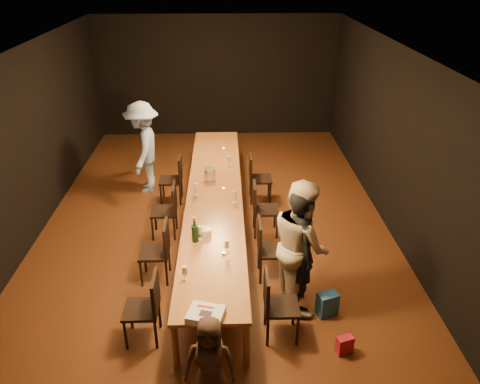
{
  "coord_description": "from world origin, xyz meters",
  "views": [
    {
      "loc": [
        0.2,
        -6.8,
        4.28
      ],
      "look_at": [
        0.41,
        -0.4,
        1.0
      ],
      "focal_mm": 35.0,
      "sensor_mm": 36.0,
      "label": 1
    }
  ],
  "objects_px": {
    "chair_right_3": "(260,178)",
    "woman_birthday": "(301,250)",
    "table": "(214,197)",
    "chair_left_0": "(141,309)",
    "ice_bucket": "(210,175)",
    "chair_left_1": "(154,252)",
    "chair_left_3": "(171,180)",
    "chair_right_2": "(266,209)",
    "woman_tan": "(300,244)",
    "chair_right_0": "(282,306)",
    "plate_stack": "(205,232)",
    "chair_left_2": "(164,211)",
    "champagne_bottle": "(195,229)",
    "birthday_cake": "(206,315)",
    "child": "(210,362)",
    "chair_right_1": "(272,250)",
    "man_blue": "(143,148)"
  },
  "relations": [
    {
      "from": "chair_right_3",
      "to": "woman_birthday",
      "type": "height_order",
      "value": "woman_birthday"
    },
    {
      "from": "table",
      "to": "chair_right_3",
      "type": "relative_size",
      "value": 6.45
    },
    {
      "from": "chair_right_3",
      "to": "woman_birthday",
      "type": "distance_m",
      "value": 3.06
    },
    {
      "from": "chair_left_0",
      "to": "ice_bucket",
      "type": "distance_m",
      "value": 3.07
    },
    {
      "from": "chair_left_1",
      "to": "chair_left_3",
      "type": "relative_size",
      "value": 1.0
    },
    {
      "from": "chair_right_2",
      "to": "chair_right_3",
      "type": "height_order",
      "value": "same"
    },
    {
      "from": "table",
      "to": "woman_tan",
      "type": "bearing_deg",
      "value": -56.59
    },
    {
      "from": "chair_right_0",
      "to": "plate_stack",
      "type": "relative_size",
      "value": 5.06
    },
    {
      "from": "plate_stack",
      "to": "chair_left_0",
      "type": "bearing_deg",
      "value": -121.87
    },
    {
      "from": "chair_left_1",
      "to": "chair_left_3",
      "type": "distance_m",
      "value": 2.4
    },
    {
      "from": "chair_left_2",
      "to": "champagne_bottle",
      "type": "distance_m",
      "value": 1.58
    },
    {
      "from": "chair_right_0",
      "to": "chair_left_3",
      "type": "bearing_deg",
      "value": -154.72
    },
    {
      "from": "table",
      "to": "chair_left_3",
      "type": "height_order",
      "value": "chair_left_3"
    },
    {
      "from": "chair_right_3",
      "to": "woman_tan",
      "type": "distance_m",
      "value": 2.99
    },
    {
      "from": "chair_left_0",
      "to": "birthday_cake",
      "type": "bearing_deg",
      "value": -121.82
    },
    {
      "from": "child",
      "to": "woman_tan",
      "type": "bearing_deg",
      "value": 59.72
    },
    {
      "from": "chair_right_0",
      "to": "woman_tan",
      "type": "height_order",
      "value": "woman_tan"
    },
    {
      "from": "chair_left_2",
      "to": "birthday_cake",
      "type": "bearing_deg",
      "value": -164.47
    },
    {
      "from": "table",
      "to": "chair_left_3",
      "type": "relative_size",
      "value": 6.45
    },
    {
      "from": "chair_right_0",
      "to": "chair_right_1",
      "type": "height_order",
      "value": "same"
    },
    {
      "from": "chair_left_0",
      "to": "plate_stack",
      "type": "distance_m",
      "value": 1.43
    },
    {
      "from": "champagne_bottle",
      "to": "ice_bucket",
      "type": "height_order",
      "value": "champagne_bottle"
    },
    {
      "from": "chair_left_3",
      "to": "woman_tan",
      "type": "bearing_deg",
      "value": -145.8
    },
    {
      "from": "chair_left_0",
      "to": "chair_left_1",
      "type": "xyz_separation_m",
      "value": [
        0.0,
        1.2,
        0.0
      ]
    },
    {
      "from": "chair_left_0",
      "to": "man_blue",
      "type": "bearing_deg",
      "value": 7.61
    },
    {
      "from": "chair_right_3",
      "to": "chair_left_1",
      "type": "height_order",
      "value": "same"
    },
    {
      "from": "chair_right_0",
      "to": "chair_left_2",
      "type": "bearing_deg",
      "value": -144.69
    },
    {
      "from": "woman_tan",
      "to": "ice_bucket",
      "type": "distance_m",
      "value": 2.6
    },
    {
      "from": "birthday_cake",
      "to": "man_blue",
      "type": "bearing_deg",
      "value": 121.04
    },
    {
      "from": "chair_left_3",
      "to": "birthday_cake",
      "type": "relative_size",
      "value": 2.09
    },
    {
      "from": "chair_right_3",
      "to": "plate_stack",
      "type": "bearing_deg",
      "value": -21.75
    },
    {
      "from": "chair_right_0",
      "to": "chair_right_3",
      "type": "xyz_separation_m",
      "value": [
        0.0,
        3.6,
        0.0
      ]
    },
    {
      "from": "man_blue",
      "to": "ice_bucket",
      "type": "bearing_deg",
      "value": 48.29
    },
    {
      "from": "chair_right_2",
      "to": "chair_right_3",
      "type": "relative_size",
      "value": 1.0
    },
    {
      "from": "birthday_cake",
      "to": "ice_bucket",
      "type": "distance_m",
      "value": 3.45
    },
    {
      "from": "chair_right_1",
      "to": "woman_tan",
      "type": "relative_size",
      "value": 0.51
    },
    {
      "from": "chair_left_3",
      "to": "child",
      "type": "bearing_deg",
      "value": -169.33
    },
    {
      "from": "woman_tan",
      "to": "chair_left_0",
      "type": "bearing_deg",
      "value": 97.37
    },
    {
      "from": "man_blue",
      "to": "plate_stack",
      "type": "height_order",
      "value": "man_blue"
    },
    {
      "from": "chair_left_3",
      "to": "chair_left_0",
      "type": "bearing_deg",
      "value": -180.0
    },
    {
      "from": "chair_right_3",
      "to": "chair_left_3",
      "type": "relative_size",
      "value": 1.0
    },
    {
      "from": "chair_right_2",
      "to": "woman_tan",
      "type": "distance_m",
      "value": 1.82
    },
    {
      "from": "child",
      "to": "ice_bucket",
      "type": "relative_size",
      "value": 5.04
    },
    {
      "from": "table",
      "to": "chair_right_1",
      "type": "xyz_separation_m",
      "value": [
        0.85,
        -1.2,
        -0.24
      ]
    },
    {
      "from": "chair_right_3",
      "to": "chair_left_1",
      "type": "distance_m",
      "value": 2.94
    },
    {
      "from": "ice_bucket",
      "to": "chair_right_0",
      "type": "bearing_deg",
      "value": -72.48
    },
    {
      "from": "chair_right_1",
      "to": "chair_left_0",
      "type": "height_order",
      "value": "same"
    },
    {
      "from": "chair_right_2",
      "to": "chair_left_2",
      "type": "xyz_separation_m",
      "value": [
        -1.7,
        0.0,
        0.0
      ]
    },
    {
      "from": "child",
      "to": "plate_stack",
      "type": "bearing_deg",
      "value": 98.6
    },
    {
      "from": "chair_left_0",
      "to": "champagne_bottle",
      "type": "distance_m",
      "value": 1.28
    }
  ]
}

